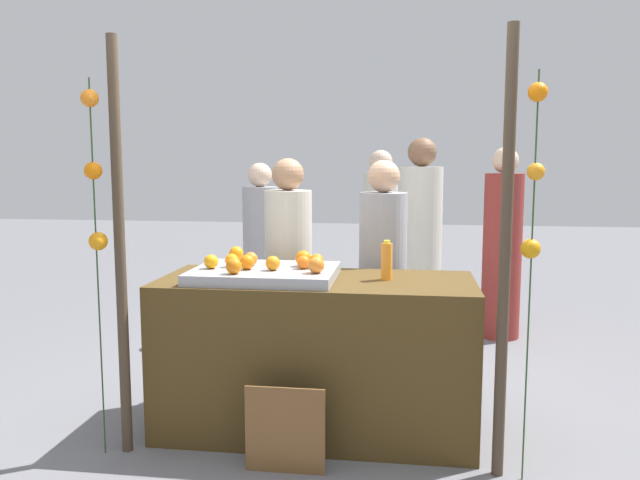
% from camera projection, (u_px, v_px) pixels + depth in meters
% --- Properties ---
extents(ground_plane, '(24.00, 24.00, 0.00)m').
position_uv_depth(ground_plane, '(316.00, 428.00, 3.64)').
color(ground_plane, slate).
extents(stall_counter, '(1.76, 0.74, 0.88)m').
position_uv_depth(stall_counter, '(316.00, 355.00, 3.58)').
color(stall_counter, '#4C3819').
rests_on(stall_counter, ground_plane).
extents(orange_tray, '(0.79, 0.60, 0.06)m').
position_uv_depth(orange_tray, '(265.00, 273.00, 3.52)').
color(orange_tray, '#9EA0A5').
rests_on(orange_tray, stall_counter).
extents(orange_0, '(0.08, 0.08, 0.08)m').
position_uv_depth(orange_0, '(211.00, 262.00, 3.50)').
color(orange_0, orange).
rests_on(orange_0, orange_tray).
extents(orange_1, '(0.08, 0.08, 0.08)m').
position_uv_depth(orange_1, '(232.00, 260.00, 3.55)').
color(orange_1, orange).
rests_on(orange_1, orange_tray).
extents(orange_2, '(0.08, 0.08, 0.08)m').
position_uv_depth(orange_2, '(317.00, 261.00, 3.52)').
color(orange_2, orange).
rests_on(orange_2, orange_tray).
extents(orange_3, '(0.08, 0.08, 0.08)m').
position_uv_depth(orange_3, '(273.00, 263.00, 3.44)').
color(orange_3, orange).
rests_on(orange_3, orange_tray).
extents(orange_4, '(0.09, 0.09, 0.09)m').
position_uv_depth(orange_4, '(236.00, 253.00, 3.79)').
color(orange_4, orange).
rests_on(orange_4, orange_tray).
extents(orange_5, '(0.09, 0.09, 0.09)m').
position_uv_depth(orange_5, '(303.00, 258.00, 3.58)').
color(orange_5, orange).
rests_on(orange_5, orange_tray).
extents(orange_6, '(0.08, 0.08, 0.08)m').
position_uv_depth(orange_6, '(247.00, 262.00, 3.47)').
color(orange_6, orange).
rests_on(orange_6, orange_tray).
extents(orange_7, '(0.07, 0.07, 0.07)m').
position_uv_depth(orange_7, '(303.00, 262.00, 3.49)').
color(orange_7, orange).
rests_on(orange_7, orange_tray).
extents(orange_8, '(0.08, 0.08, 0.08)m').
position_uv_depth(orange_8, '(251.00, 259.00, 3.60)').
color(orange_8, orange).
rests_on(orange_8, orange_tray).
extents(orange_9, '(0.09, 0.09, 0.09)m').
position_uv_depth(orange_9, '(234.00, 266.00, 3.33)').
color(orange_9, orange).
rests_on(orange_9, orange_tray).
extents(orange_10, '(0.09, 0.09, 0.09)m').
position_uv_depth(orange_10, '(316.00, 265.00, 3.35)').
color(orange_10, orange).
rests_on(orange_10, orange_tray).
extents(juice_bottle, '(0.06, 0.06, 0.22)m').
position_uv_depth(juice_bottle, '(387.00, 261.00, 3.48)').
color(juice_bottle, orange).
rests_on(juice_bottle, stall_counter).
extents(chalkboard_sign, '(0.40, 0.03, 0.45)m').
position_uv_depth(chalkboard_sign, '(285.00, 431.00, 3.10)').
color(chalkboard_sign, brown).
rests_on(chalkboard_sign, ground_plane).
extents(vendor_left, '(0.31, 0.31, 1.55)m').
position_uv_depth(vendor_left, '(289.00, 284.00, 4.18)').
color(vendor_left, beige).
rests_on(vendor_left, ground_plane).
extents(vendor_right, '(0.31, 0.31, 1.54)m').
position_uv_depth(vendor_right, '(382.00, 287.00, 4.10)').
color(vendor_right, '#99999E').
rests_on(vendor_right, ground_plane).
extents(crowd_person_0, '(0.34, 0.34, 1.72)m').
position_uv_depth(crowd_person_0, '(420.00, 251.00, 5.14)').
color(crowd_person_0, beige).
rests_on(crowd_person_0, ground_plane).
extents(crowd_person_1, '(0.30, 0.30, 1.52)m').
position_uv_depth(crowd_person_1, '(261.00, 257.00, 5.46)').
color(crowd_person_1, '#99999E').
rests_on(crowd_person_1, ground_plane).
extents(crowd_person_2, '(0.33, 0.33, 1.65)m').
position_uv_depth(crowd_person_2, '(502.00, 250.00, 5.44)').
color(crowd_person_2, maroon).
rests_on(crowd_person_2, ground_plane).
extents(crowd_person_3, '(0.33, 0.33, 1.63)m').
position_uv_depth(crowd_person_3, '(380.00, 242.00, 6.05)').
color(crowd_person_3, beige).
rests_on(crowd_person_3, ground_plane).
extents(canopy_post_left, '(0.06, 0.06, 2.15)m').
position_uv_depth(canopy_post_left, '(120.00, 250.00, 3.23)').
color(canopy_post_left, '#473828').
rests_on(canopy_post_left, ground_plane).
extents(canopy_post_right, '(0.06, 0.06, 2.15)m').
position_uv_depth(canopy_post_right, '(505.00, 258.00, 2.97)').
color(canopy_post_right, '#473828').
rests_on(canopy_post_right, ground_plane).
extents(garland_strand_left, '(0.10, 0.10, 1.94)m').
position_uv_depth(garland_strand_left, '(94.00, 181.00, 3.15)').
color(garland_strand_left, '#2D4C23').
rests_on(garland_strand_left, ground_plane).
extents(garland_strand_right, '(0.10, 0.10, 1.94)m').
position_uv_depth(garland_strand_right, '(534.00, 182.00, 2.88)').
color(garland_strand_right, '#2D4C23').
rests_on(garland_strand_right, ground_plane).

